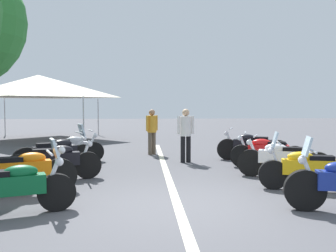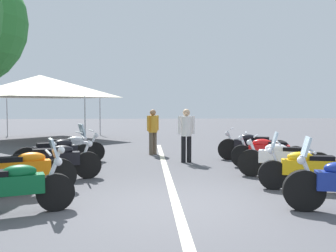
{
  "view_description": "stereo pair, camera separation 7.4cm",
  "coord_description": "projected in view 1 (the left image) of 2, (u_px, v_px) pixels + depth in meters",
  "views": [
    {
      "loc": [
        -6.32,
        0.58,
        1.75
      ],
      "look_at": [
        2.58,
        0.0,
        1.23
      ],
      "focal_mm": 39.91,
      "sensor_mm": 36.0,
      "label": 1
    },
    {
      "loc": [
        -6.32,
        0.5,
        1.75
      ],
      "look_at": [
        2.58,
        0.0,
        1.23
      ],
      "focal_mm": 39.91,
      "sensor_mm": 36.0,
      "label": 2
    }
  ],
  "objects": [
    {
      "name": "lane_centre_stripe",
      "position": [
        167.0,
        174.0,
        9.34
      ],
      "size": [
        13.56,
        0.16,
        0.01
      ],
      "primitive_type": "cube",
      "color": "beige",
      "rests_on": "ground_plane"
    },
    {
      "name": "motorcycle_left_row_2",
      "position": [
        54.0,
        161.0,
        8.56
      ],
      "size": [
        0.82,
        2.14,
        1.0
      ],
      "rotation": [
        0.0,
        0.0,
        -1.32
      ],
      "color": "black",
      "rests_on": "ground_plane"
    },
    {
      "name": "ground_plane",
      "position": [
        178.0,
        206.0,
        6.43
      ],
      "size": [
        80.0,
        80.0,
        0.0
      ],
      "primitive_type": "plane",
      "color": "#4C4C51"
    },
    {
      "name": "motorcycle_left_row_1",
      "position": [
        23.0,
        172.0,
        7.11
      ],
      "size": [
        0.95,
        1.98,
        1.02
      ],
      "rotation": [
        0.0,
        0.0,
        -1.2
      ],
      "color": "black",
      "rests_on": "ground_plane"
    },
    {
      "name": "motorcycle_right_row_1",
      "position": [
        308.0,
        168.0,
        7.55
      ],
      "size": [
        0.84,
        1.99,
        1.19
      ],
      "rotation": [
        0.0,
        0.0,
        1.33
      ],
      "color": "black",
      "rests_on": "ground_plane"
    },
    {
      "name": "event_tent",
      "position": [
        38.0,
        86.0,
        18.35
      ],
      "size": [
        5.75,
        5.75,
        3.2
      ],
      "color": "beige",
      "rests_on": "ground_plane"
    },
    {
      "name": "bystander_1",
      "position": [
        186.0,
        131.0,
        11.22
      ],
      "size": [
        0.32,
        0.52,
        1.62
      ],
      "rotation": [
        0.0,
        0.0,
        3.39
      ],
      "color": "black",
      "rests_on": "ground_plane"
    },
    {
      "name": "motorcycle_left_row_4",
      "position": [
        69.0,
        148.0,
        11.09
      ],
      "size": [
        0.95,
        2.04,
        0.98
      ],
      "rotation": [
        0.0,
        0.0,
        -1.22
      ],
      "color": "black",
      "rests_on": "ground_plane"
    },
    {
      "name": "motorcycle_left_row_0",
      "position": [
        11.0,
        187.0,
        5.82
      ],
      "size": [
        0.95,
        1.98,
        1.2
      ],
      "rotation": [
        0.0,
        0.0,
        -1.21
      ],
      "color": "black",
      "rests_on": "ground_plane"
    },
    {
      "name": "motorcycle_left_row_3",
      "position": [
        56.0,
        153.0,
        9.73
      ],
      "size": [
        1.09,
        1.98,
        1.23
      ],
      "rotation": [
        0.0,
        0.0,
        -1.12
      ],
      "color": "black",
      "rests_on": "ground_plane"
    },
    {
      "name": "bystander_0",
      "position": [
        152.0,
        128.0,
        12.98
      ],
      "size": [
        0.39,
        0.41,
        1.58
      ],
      "rotation": [
        0.0,
        0.0,
        0.74
      ],
      "color": "brown",
      "rests_on": "ground_plane"
    },
    {
      "name": "motorcycle_right_row_2",
      "position": [
        283.0,
        159.0,
        8.83
      ],
      "size": [
        1.06,
        2.04,
        1.01
      ],
      "rotation": [
        0.0,
        0.0,
        1.15
      ],
      "color": "black",
      "rests_on": "ground_plane"
    },
    {
      "name": "motorcycle_right_row_3",
      "position": [
        267.0,
        152.0,
        10.26
      ],
      "size": [
        0.85,
        2.02,
        0.99
      ],
      "rotation": [
        0.0,
        0.0,
        1.32
      ],
      "color": "black",
      "rests_on": "ground_plane"
    },
    {
      "name": "motorcycle_right_row_4",
      "position": [
        252.0,
        146.0,
        11.57
      ],
      "size": [
        1.0,
        2.12,
        1.01
      ],
      "rotation": [
        0.0,
        0.0,
        1.21
      ],
      "color": "black",
      "rests_on": "ground_plane"
    }
  ]
}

